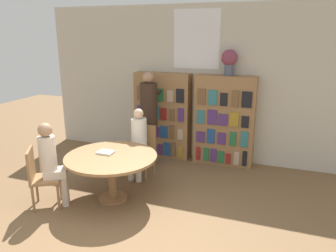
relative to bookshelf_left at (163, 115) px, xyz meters
name	(u,v)px	position (x,y,z in m)	size (l,w,h in m)	color
wall_back	(196,84)	(0.63, 0.19, 0.65)	(6.40, 0.07, 3.00)	beige
bookshelf_left	(163,115)	(0.00, 0.00, 0.00)	(1.13, 0.34, 1.71)	olive
bookshelf_right	(224,121)	(1.25, 0.00, 0.00)	(1.13, 0.34, 1.71)	olive
flower_vase	(229,60)	(1.29, 0.00, 1.14)	(0.30, 0.30, 0.47)	#475166
reading_table	(111,162)	(-0.04, -2.04, -0.24)	(1.37, 1.37, 0.71)	olive
chair_near_camera	(40,175)	(-0.90, -2.59, -0.35)	(0.55, 0.55, 0.90)	olive
chair_left_side	(143,147)	(0.01, -1.01, -0.35)	(0.42, 0.42, 0.90)	olive
seated_reader_left	(138,140)	(0.01, -1.19, -0.15)	(0.28, 0.38, 1.24)	silver
seated_reader_right	(51,160)	(-0.75, -2.50, -0.14)	(0.40, 0.37, 1.26)	beige
librarian_standing	(149,108)	(-0.08, -0.50, 0.25)	(0.33, 0.60, 1.79)	#332319
open_book_on_table	(106,152)	(-0.16, -1.98, -0.13)	(0.24, 0.18, 0.03)	silver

